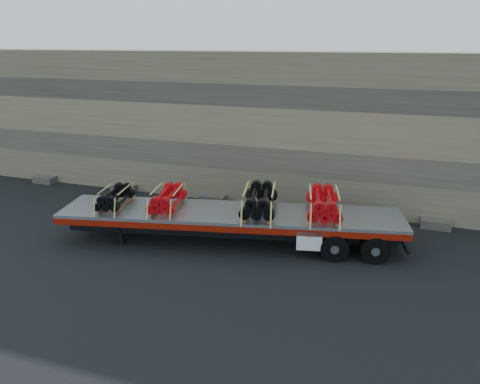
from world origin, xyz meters
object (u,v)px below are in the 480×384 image
object	(u,v)px
trailer	(230,227)
bundle_rear	(324,204)
bundle_midrear	(259,201)
bundle_front	(115,198)
bundle_midfront	(167,199)

from	to	relation	value
trailer	bundle_rear	world-z (taller)	bundle_rear
trailer	bundle_midrear	bearing A→B (deg)	-0.00
bundle_front	bundle_rear	distance (m)	7.99
bundle_front	bundle_midfront	xyz separation A→B (m)	(2.04, 0.44, 0.03)
trailer	bundle_rear	bearing A→B (deg)	-0.00
bundle_midrear	bundle_rear	distance (m)	2.37
bundle_front	bundle_rear	size ratio (longest dim) A/B	0.79
bundle_rear	bundle_midfront	bearing A→B (deg)	180.00
bundle_front	bundle_midrear	size ratio (longest dim) A/B	0.77
bundle_front	bundle_midrear	bearing A→B (deg)	0.00
bundle_midfront	bundle_midrear	xyz separation A→B (m)	(3.46, 0.74, 0.07)
bundle_midrear	bundle_rear	size ratio (longest dim) A/B	1.03
bundle_front	bundle_midfront	bearing A→B (deg)	-0.00
trailer	bundle_midrear	world-z (taller)	bundle_midrear
bundle_rear	bundle_front	bearing A→B (deg)	180.00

